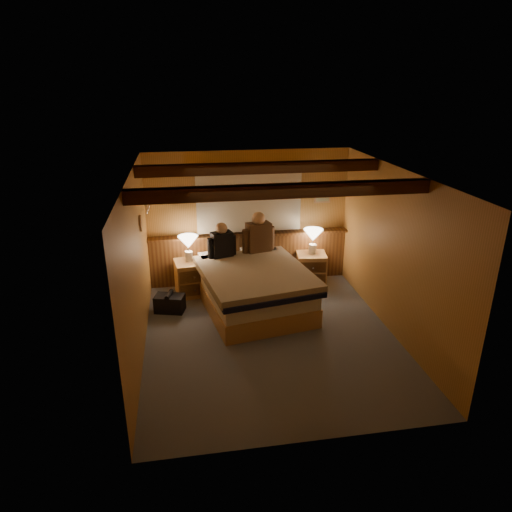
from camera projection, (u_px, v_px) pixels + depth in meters
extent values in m
plane|color=#575D67|center=(270.00, 337.00, 6.68)|extent=(4.20, 4.20, 0.00)
plane|color=tan|center=(273.00, 173.00, 5.81)|extent=(4.20, 4.20, 0.00)
plane|color=#C08845|center=(249.00, 218.00, 8.18)|extent=(3.60, 0.00, 3.60)
plane|color=#C08845|center=(137.00, 269.00, 5.97)|extent=(0.00, 4.20, 4.20)
plane|color=#C08845|center=(395.00, 253.00, 6.52)|extent=(0.00, 4.20, 4.20)
plane|color=#C08845|center=(315.00, 342.00, 4.31)|extent=(3.60, 0.00, 3.60)
cube|color=brown|center=(249.00, 258.00, 8.39)|extent=(3.60, 0.12, 0.90)
cube|color=brown|center=(250.00, 235.00, 8.17)|extent=(3.60, 0.22, 0.04)
cylinder|color=#412810|center=(249.00, 171.00, 7.79)|extent=(2.10, 0.05, 0.05)
sphere|color=#412810|center=(187.00, 173.00, 7.63)|extent=(0.08, 0.08, 0.08)
sphere|color=#412810|center=(308.00, 169.00, 7.95)|extent=(0.08, 0.08, 0.08)
cube|color=white|center=(249.00, 202.00, 8.00)|extent=(1.85, 0.08, 1.05)
cube|color=#412810|center=(283.00, 191.00, 5.29)|extent=(3.60, 0.15, 0.16)
cube|color=#412810|center=(260.00, 168.00, 6.67)|extent=(3.60, 0.15, 0.16)
cylinder|color=silver|center=(145.00, 198.00, 7.25)|extent=(0.03, 0.55, 0.03)
torus|color=silver|center=(147.00, 208.00, 7.16)|extent=(0.01, 0.21, 0.21)
torus|color=silver|center=(148.00, 204.00, 7.37)|extent=(0.01, 0.21, 0.21)
cube|color=tan|center=(322.00, 196.00, 8.24)|extent=(0.30, 0.03, 0.25)
cube|color=beige|center=(323.00, 196.00, 8.22)|extent=(0.24, 0.01, 0.19)
cube|color=tan|center=(253.00, 298.00, 7.50)|extent=(1.84, 2.25, 0.30)
cube|color=white|center=(253.00, 283.00, 7.40)|extent=(1.79, 2.20, 0.24)
cube|color=black|center=(258.00, 281.00, 7.13)|extent=(1.83, 1.86, 0.08)
cube|color=#D39891|center=(255.00, 274.00, 7.22)|extent=(1.90, 2.07, 0.12)
cube|color=white|center=(217.00, 258.00, 7.90)|extent=(0.66, 0.44, 0.16)
cube|color=white|center=(259.00, 253.00, 8.14)|extent=(0.66, 0.44, 0.16)
cube|color=tan|center=(192.00, 278.00, 7.92)|extent=(0.62, 0.57, 0.61)
cube|color=brown|center=(194.00, 276.00, 7.66)|extent=(0.50, 0.09, 0.21)
cube|color=brown|center=(195.00, 290.00, 7.75)|extent=(0.50, 0.09, 0.21)
cylinder|color=silver|center=(194.00, 276.00, 7.66)|extent=(0.03, 0.03, 0.03)
cylinder|color=silver|center=(195.00, 290.00, 7.75)|extent=(0.03, 0.03, 0.03)
cube|color=tan|center=(311.00, 268.00, 8.35)|extent=(0.58, 0.54, 0.57)
cube|color=brown|center=(313.00, 267.00, 8.10)|extent=(0.47, 0.09, 0.20)
cube|color=brown|center=(312.00, 279.00, 8.18)|extent=(0.47, 0.09, 0.20)
cylinder|color=silver|center=(313.00, 267.00, 8.10)|extent=(0.03, 0.03, 0.03)
cylinder|color=silver|center=(312.00, 279.00, 8.18)|extent=(0.03, 0.03, 0.03)
cylinder|color=white|center=(189.00, 256.00, 7.80)|extent=(0.13, 0.13, 0.17)
cylinder|color=silver|center=(189.00, 250.00, 7.76)|extent=(0.02, 0.02, 0.10)
cone|color=#FFE9C6|center=(188.00, 242.00, 7.71)|extent=(0.34, 0.34, 0.21)
cylinder|color=white|center=(313.00, 249.00, 8.24)|extent=(0.14, 0.14, 0.17)
cylinder|color=silver|center=(313.00, 243.00, 8.20)|extent=(0.02, 0.02, 0.10)
cone|color=#FFE9C6|center=(313.00, 235.00, 8.14)|extent=(0.35, 0.35, 0.21)
cube|color=black|center=(222.00, 245.00, 7.70)|extent=(0.39, 0.29, 0.46)
cylinder|color=black|center=(211.00, 249.00, 7.63)|extent=(0.11, 0.11, 0.37)
cylinder|color=black|center=(233.00, 245.00, 7.80)|extent=(0.11, 0.11, 0.37)
sphere|color=tan|center=(221.00, 229.00, 7.59)|extent=(0.20, 0.20, 0.20)
cube|color=#4E341F|center=(258.00, 238.00, 7.93)|extent=(0.45, 0.33, 0.54)
cylinder|color=#4E341F|center=(246.00, 242.00, 7.86)|extent=(0.13, 0.13, 0.43)
cylinder|color=#4E341F|center=(271.00, 238.00, 8.03)|extent=(0.13, 0.13, 0.43)
sphere|color=tan|center=(258.00, 219.00, 7.80)|extent=(0.24, 0.24, 0.24)
cube|color=black|center=(170.00, 303.00, 7.37)|extent=(0.52, 0.39, 0.28)
cylinder|color=black|center=(169.00, 295.00, 7.31)|extent=(0.15, 0.29, 0.07)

